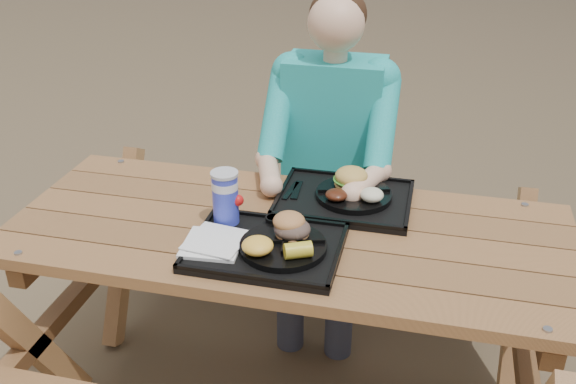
# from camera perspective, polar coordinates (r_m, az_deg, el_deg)

# --- Properties ---
(picnic_table) EXTENTS (1.80, 1.49, 0.75)m
(picnic_table) POSITION_cam_1_polar(r_m,az_deg,el_deg) (2.27, 0.00, -11.39)
(picnic_table) COLOR #999999
(picnic_table) RESTS_ON ground
(tray_near) EXTENTS (0.45, 0.35, 0.02)m
(tray_near) POSITION_cam_1_polar(r_m,az_deg,el_deg) (1.93, -1.98, -5.06)
(tray_near) COLOR black
(tray_near) RESTS_ON picnic_table
(tray_far) EXTENTS (0.45, 0.35, 0.02)m
(tray_far) POSITION_cam_1_polar(r_m,az_deg,el_deg) (2.20, 5.04, -0.73)
(tray_far) COLOR black
(tray_far) RESTS_ON picnic_table
(plate_near) EXTENTS (0.26, 0.26, 0.02)m
(plate_near) POSITION_cam_1_polar(r_m,az_deg,el_deg) (1.90, -0.42, -4.85)
(plate_near) COLOR black
(plate_near) RESTS_ON tray_near
(plate_far) EXTENTS (0.26, 0.26, 0.02)m
(plate_far) POSITION_cam_1_polar(r_m,az_deg,el_deg) (2.20, 5.87, -0.24)
(plate_far) COLOR black
(plate_far) RESTS_ON tray_far
(napkin_stack) EXTENTS (0.18, 0.18, 0.02)m
(napkin_stack) POSITION_cam_1_polar(r_m,az_deg,el_deg) (1.93, -6.72, -4.51)
(napkin_stack) COLOR white
(napkin_stack) RESTS_ON tray_near
(soda_cup) EXTENTS (0.08, 0.08, 0.16)m
(soda_cup) POSITION_cam_1_polar(r_m,az_deg,el_deg) (2.02, -5.58, -0.60)
(soda_cup) COLOR #1825B9
(soda_cup) RESTS_ON tray_near
(condiment_bbq) EXTENTS (0.05, 0.05, 0.03)m
(condiment_bbq) POSITION_cam_1_polar(r_m,az_deg,el_deg) (2.02, -1.27, -2.62)
(condiment_bbq) COLOR black
(condiment_bbq) RESTS_ON tray_near
(condiment_mustard) EXTENTS (0.05, 0.05, 0.03)m
(condiment_mustard) POSITION_cam_1_polar(r_m,az_deg,el_deg) (2.01, 0.48, -2.83)
(condiment_mustard) COLOR gold
(condiment_mustard) RESTS_ON tray_near
(sandwich) EXTENTS (0.10, 0.10, 0.11)m
(sandwich) POSITION_cam_1_polar(r_m,az_deg,el_deg) (1.91, 0.38, -2.48)
(sandwich) COLOR #BA7741
(sandwich) RESTS_ON plate_near
(mac_cheese) EXTENTS (0.09, 0.09, 0.05)m
(mac_cheese) POSITION_cam_1_polar(r_m,az_deg,el_deg) (1.85, -2.72, -4.79)
(mac_cheese) COLOR yellow
(mac_cheese) RESTS_ON plate_near
(corn_cob) EXTENTS (0.10, 0.10, 0.05)m
(corn_cob) POSITION_cam_1_polar(r_m,az_deg,el_deg) (1.83, 0.90, -5.19)
(corn_cob) COLOR yellow
(corn_cob) RESTS_ON plate_near
(cutlery_far) EXTENTS (0.03, 0.14, 0.01)m
(cutlery_far) POSITION_cam_1_polar(r_m,az_deg,el_deg) (2.24, 0.78, 0.19)
(cutlery_far) COLOR black
(cutlery_far) RESTS_ON tray_far
(burger) EXTENTS (0.12, 0.12, 0.10)m
(burger) POSITION_cam_1_polar(r_m,az_deg,el_deg) (2.21, 5.68, 1.76)
(burger) COLOR gold
(burger) RESTS_ON plate_far
(baked_beans) EXTENTS (0.07, 0.07, 0.03)m
(baked_beans) POSITION_cam_1_polar(r_m,az_deg,el_deg) (2.14, 4.33, -0.25)
(baked_beans) COLOR #471C0E
(baked_beans) RESTS_ON plate_far
(potato_salad) EXTENTS (0.08, 0.08, 0.04)m
(potato_salad) POSITION_cam_1_polar(r_m,az_deg,el_deg) (2.14, 7.47, -0.25)
(potato_salad) COLOR #EDE8C9
(potato_salad) RESTS_ON plate_far
(diner) EXTENTS (0.48, 0.84, 1.28)m
(diner) POSITION_cam_1_polar(r_m,az_deg,el_deg) (2.63, 3.86, 1.27)
(diner) COLOR #1AB7A8
(diner) RESTS_ON ground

